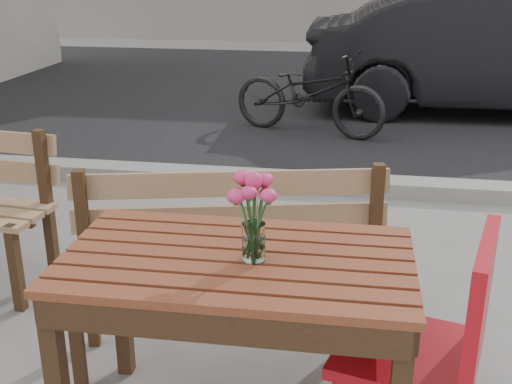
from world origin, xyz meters
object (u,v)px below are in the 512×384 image
Objects in this scene: main_vase at (254,206)px; parked_car at (494,52)px; bicycle at (309,92)px; main_table at (237,288)px; red_chair at (436,342)px.

parked_car is at bearing 72.88° from main_vase.
parked_car reaches higher than main_vase.
parked_car reaches higher than bicycle.
main_vase is 0.07× the size of parked_car.
main_table is 4.67m from bicycle.
parked_car is at bearing -176.90° from red_chair.
main_table is 6.32m from parked_car.
main_vase is (-0.65, 0.07, 0.43)m from red_chair.
red_chair is 0.57× the size of bicycle.
bicycle is at bearing 92.51° from main_vase.
bicycle is at bearing 121.58° from parked_car.
red_chair reaches higher than bicycle.
parked_car reaches higher than red_chair.
red_chair is 2.93× the size of main_vase.
main_vase is at bearing 161.19° from parked_car.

